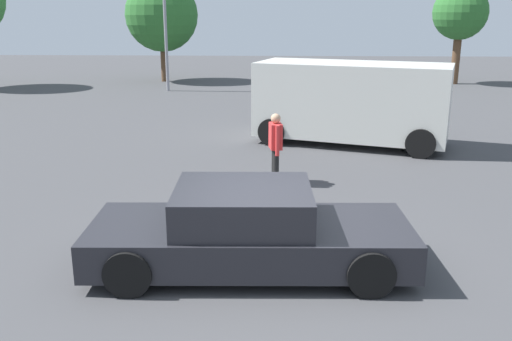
# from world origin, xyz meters

# --- Properties ---
(ground_plane) EXTENTS (80.00, 80.00, 0.00)m
(ground_plane) POSITION_xyz_m (0.00, 0.00, 0.00)
(ground_plane) COLOR #424244
(sedan_foreground) EXTENTS (4.62, 2.00, 1.22)m
(sedan_foreground) POSITION_xyz_m (-0.21, 0.06, 0.56)
(sedan_foreground) COLOR #232328
(sedan_foreground) RESTS_ON ground_plane
(dog) EXTENTS (0.41, 0.58, 0.38)m
(dog) POSITION_xyz_m (0.37, 2.82, 0.23)
(dog) COLOR olive
(dog) RESTS_ON ground_plane
(van_white) EXTENTS (5.56, 3.54, 2.25)m
(van_white) POSITION_xyz_m (2.21, 8.06, 1.21)
(van_white) COLOR silver
(van_white) RESTS_ON ground_plane
(pedestrian) EXTENTS (0.31, 0.56, 1.53)m
(pedestrian) POSITION_xyz_m (0.14, 4.22, 0.90)
(pedestrian) COLOR black
(pedestrian) RESTS_ON ground_plane
(tree_back_left) EXTENTS (3.75, 3.75, 5.29)m
(tree_back_left) POSITION_xyz_m (-5.90, 22.21, 3.41)
(tree_back_left) COLOR brown
(tree_back_left) RESTS_ON ground_plane
(tree_back_center) EXTENTS (2.70, 2.70, 4.90)m
(tree_back_center) POSITION_xyz_m (9.19, 21.79, 3.50)
(tree_back_center) COLOR brown
(tree_back_center) RESTS_ON ground_plane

